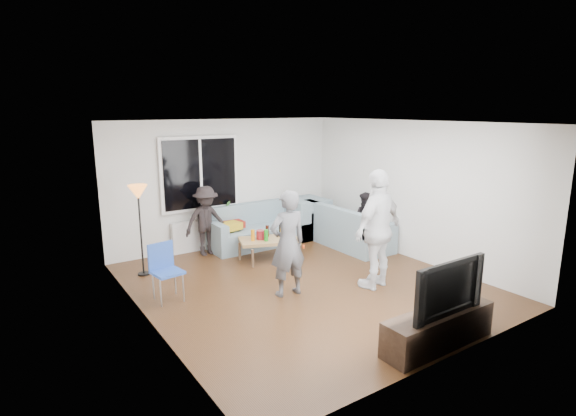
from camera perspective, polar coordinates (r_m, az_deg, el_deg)
floor at (r=7.50m, az=1.94°, el=-9.68°), size 5.00×5.50×0.04m
ceiling at (r=6.95m, az=2.10°, el=10.91°), size 5.00×5.50×0.04m
wall_back at (r=9.46m, az=-7.85°, el=3.18°), size 5.00×0.04×2.60m
wall_front at (r=5.20m, az=20.23°, el=-5.21°), size 5.00×0.04×2.60m
wall_left at (r=6.03m, az=-17.81°, el=-2.63°), size 0.04×5.50×2.60m
wall_right at (r=8.80m, az=15.47°, el=2.15°), size 0.04×5.50×2.60m
window_frame at (r=9.10m, az=-11.07°, el=4.30°), size 1.62×0.06×1.47m
window_glass at (r=9.07m, az=-10.98°, el=4.27°), size 1.50×0.02×1.35m
window_mullion at (r=9.06m, az=-10.95°, el=4.26°), size 0.05×0.03×1.35m
radiator at (r=9.32m, az=-10.66°, el=-3.29°), size 1.30×0.12×0.62m
potted_plant at (r=9.39m, az=-7.76°, el=-0.07°), size 0.19×0.16×0.34m
vase at (r=9.13m, az=-11.83°, el=-1.17°), size 0.16×0.16×0.15m
sofa_back_section at (r=9.47m, az=-3.27°, el=-2.12°), size 2.30×0.85×0.85m
sofa_right_section at (r=9.48m, az=7.58°, el=-2.20°), size 2.00×0.85×0.85m
sofa_corner at (r=10.07m, az=2.25°, el=-1.23°), size 0.85×0.85×0.85m
cushion_yellow at (r=9.09m, az=-7.26°, el=-2.28°), size 0.43×0.38×0.14m
cushion_red at (r=9.21m, az=-6.79°, el=-2.06°), size 0.36×0.30×0.13m
coffee_table at (r=8.60m, az=-2.39°, el=-5.19°), size 1.24×0.94×0.40m
pitcher at (r=8.52m, az=-3.46°, el=-3.38°), size 0.17×0.17×0.17m
side_chair at (r=6.97m, az=-14.99°, el=-7.94°), size 0.46×0.46×0.86m
floor_lamp at (r=8.03m, az=-18.11°, el=-2.79°), size 0.32×0.32×1.56m
player_left at (r=6.82m, az=-0.04°, el=-4.51°), size 0.62×0.43×1.64m
player_right at (r=7.23m, az=11.31°, el=-2.65°), size 1.19×0.69×1.91m
spectator_right at (r=9.05m, az=9.83°, el=-1.83°), size 0.54×0.65×1.20m
spectator_back at (r=8.89m, az=-10.31°, el=-1.60°), size 0.89×0.53×1.36m
tv_console at (r=5.90m, az=18.46°, el=-14.27°), size 1.60×0.40×0.44m
television at (r=5.68m, az=18.85°, el=-9.26°), size 1.16×0.15×0.67m
bottle_d at (r=8.60m, az=-0.76°, el=-2.95°), size 0.07×0.07×0.24m
bottle_b at (r=8.39m, az=-2.77°, el=-3.46°), size 0.08×0.08×0.22m
bottle_a at (r=8.42m, az=-4.47°, el=-3.44°), size 0.07×0.07×0.21m
bottle_e at (r=8.82m, az=-0.95°, el=-2.63°), size 0.07×0.07×0.22m
bottle_c at (r=8.67m, az=-2.64°, el=-2.91°), size 0.07×0.07×0.22m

